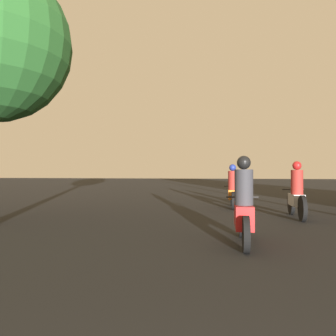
# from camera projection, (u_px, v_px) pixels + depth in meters

# --- Properties ---
(motorcycle_red) EXTENTS (0.60, 1.85, 1.56)m
(motorcycle_red) POSITION_uv_depth(u_px,v_px,m) (244.00, 209.00, 5.78)
(motorcycle_red) COLOR black
(motorcycle_red) RESTS_ON ground_plane
(motorcycle_silver) EXTENTS (0.60, 2.09, 1.57)m
(motorcycle_silver) POSITION_uv_depth(u_px,v_px,m) (297.00, 195.00, 9.06)
(motorcycle_silver) COLOR black
(motorcycle_silver) RESTS_ON ground_plane
(motorcycle_orange) EXTENTS (0.60, 1.98, 1.55)m
(motorcycle_orange) POSITION_uv_depth(u_px,v_px,m) (233.00, 190.00, 11.64)
(motorcycle_orange) COLOR black
(motorcycle_orange) RESTS_ON ground_plane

